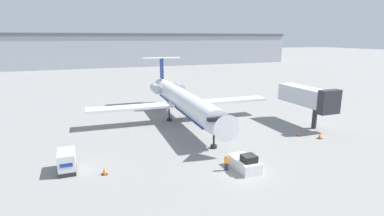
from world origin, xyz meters
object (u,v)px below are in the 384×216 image
worker_near_tug (227,162)px  traffic_cone_right (299,134)px  luggage_cart (67,161)px  jet_bridge (308,97)px  pushback_tug (244,163)px  traffic_cone_mid (320,136)px  airplane_main (183,100)px  traffic_cone_left (104,171)px

worker_near_tug → traffic_cone_right: size_ratio=2.51×
luggage_cart → jet_bridge: jet_bridge is taller
pushback_tug → worker_near_tug: bearing=166.6°
luggage_cart → worker_near_tug: (15.12, -5.66, -0.19)m
traffic_cone_right → jet_bridge: jet_bridge is taller
worker_near_tug → jet_bridge: bearing=27.9°
luggage_cart → traffic_cone_right: bearing=0.9°
traffic_cone_right → traffic_cone_mid: size_ratio=0.96×
luggage_cart → jet_bridge: (34.08, 4.37, 3.37)m
worker_near_tug → traffic_cone_mid: worker_near_tug is taller
worker_near_tug → jet_bridge: 21.74m
traffic_cone_mid → jet_bridge: jet_bridge is taller
airplane_main → jet_bridge: (16.93, -8.88, 0.93)m
airplane_main → traffic_cone_mid: (14.30, -14.63, -3.18)m
traffic_cone_left → traffic_cone_mid: (28.03, 0.72, -0.00)m
worker_near_tug → traffic_cone_right: worker_near_tug is taller
traffic_cone_left → worker_near_tug: bearing=-16.9°
airplane_main → traffic_cone_right: size_ratio=47.28×
airplane_main → worker_near_tug: 19.20m
pushback_tug → jet_bridge: bearing=31.5°
traffic_cone_left → traffic_cone_mid: 28.04m
pushback_tug → luggage_cart: size_ratio=1.23×
traffic_cone_mid → traffic_cone_left: bearing=-178.5°
pushback_tug → jet_bridge: jet_bridge is taller
traffic_cone_left → traffic_cone_right: bearing=5.6°
luggage_cart → traffic_cone_mid: (31.45, -1.38, -0.74)m
worker_near_tug → traffic_cone_right: 15.69m
traffic_cone_right → airplane_main: bearing=134.2°
pushback_tug → traffic_cone_mid: bearing=18.0°
airplane_main → luggage_cart: bearing=-142.3°
pushback_tug → worker_near_tug: size_ratio=2.26×
pushback_tug → jet_bridge: 20.41m
pushback_tug → traffic_cone_mid: size_ratio=5.44×
airplane_main → traffic_cone_left: 20.83m
pushback_tug → traffic_cone_left: size_ratio=5.42×
airplane_main → pushback_tug: size_ratio=8.35×
luggage_cart → traffic_cone_right: luggage_cart is taller
airplane_main → traffic_cone_mid: size_ratio=45.47×
traffic_cone_mid → luggage_cart: bearing=177.5°
airplane_main → worker_near_tug: size_ratio=18.86×
traffic_cone_right → traffic_cone_mid: bearing=-44.3°
traffic_cone_right → jet_bridge: (4.52, 3.91, 4.12)m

